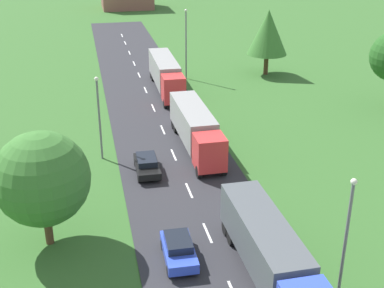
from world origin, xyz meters
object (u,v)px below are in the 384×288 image
truck_second (196,127)px  tree_birch (268,32)px  lamppost_third (186,41)px  car_third (147,165)px  car_second (179,249)px  truck_lead (270,252)px  lamppost_second (99,114)px  lamppost_lead (347,232)px  tree_maple (42,179)px  truck_third (166,73)px

truck_second → tree_birch: (14.58, 22.01, 3.53)m
lamppost_third → car_third: bearing=-108.3°
car_second → tree_birch: (19.26, 38.31, 4.81)m
truck_second → lamppost_third: bearing=80.6°
truck_lead → lamppost_third: (3.61, 41.59, 2.93)m
lamppost_second → lamppost_third: (12.16, 22.49, 0.78)m
lamppost_second → lamppost_third: 25.58m
car_second → lamppost_second: 16.79m
car_second → lamppost_third: bearing=77.8°
truck_second → tree_birch: 26.63m
lamppost_lead → tree_maple: (-16.17, 8.58, 0.58)m
truck_lead → tree_birch: 44.03m
tree_birch → tree_maple: 44.03m
car_third → lamppost_second: size_ratio=0.59×
truck_third → tree_maple: 32.87m
truck_second → car_third: bearing=-141.5°
car_third → tree_birch: (19.59, 25.99, 4.86)m
car_third → truck_second: bearing=38.5°
tree_birch → lamppost_second: bearing=-136.0°
lamppost_second → tree_maple: bearing=-108.2°
lamppost_second → lamppost_third: bearing=61.6°
truck_third → lamppost_second: (-8.70, -17.84, 1.99)m
car_second → car_third: car_second is taller
car_second → truck_third: bearing=81.8°
tree_birch → tree_maple: bearing=-128.1°
truck_third → tree_birch: size_ratio=1.56×
car_second → lamppost_third: size_ratio=0.45×
truck_third → car_second: bearing=-98.2°
lamppost_third → tree_maple: (-16.23, -34.84, -0.26)m
lamppost_lead → lamppost_third: (0.06, 43.42, 0.84)m
truck_second → truck_lead: bearing=-89.8°
car_second → tree_maple: size_ratio=0.52×
car_second → lamppost_lead: lamppost_lead is taller
car_second → lamppost_third: lamppost_third is taller
lamppost_third → car_second: bearing=-102.2°
tree_maple → truck_second: bearing=45.2°
truck_third → tree_maple: (-12.77, -30.18, 2.51)m
tree_maple → car_second: bearing=-24.9°
truck_lead → truck_second: truck_second is taller
truck_lead → car_second: size_ratio=3.03×
truck_second → car_third: size_ratio=2.84×
car_third → lamppost_third: size_ratio=0.49×
car_second → car_third: size_ratio=0.92×
car_third → tree_maple: size_ratio=0.56×
car_second → tree_maple: 9.52m
truck_lead → car_third: truck_lead is taller
truck_third → tree_birch: tree_birch is taller
lamppost_second → tree_birch: size_ratio=0.87×
car_second → truck_second: bearing=74.0°
lamppost_second → car_second: bearing=-76.6°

